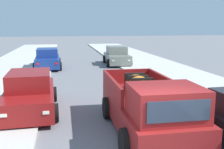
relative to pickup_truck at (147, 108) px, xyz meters
The scene contains 8 objects.
sidewalk_left 10.90m from the pickup_truck, 123.28° to the left, with size 5.33×60.00×0.12m, color beige.
sidewalk_right 10.20m from the pickup_truck, 63.35° to the left, with size 5.33×60.00×0.12m, color beige.
curb_left 10.27m from the pickup_truck, 117.34° to the left, with size 0.16×60.00×0.10m, color silver.
curb_right 9.70m from the pickup_truck, 70.07° to the left, with size 0.16×60.00×0.10m, color silver.
pickup_truck is the anchor object (origin of this frame).
car_left_near 4.68m from the pickup_truck, 142.87° to the left, with size 2.16×4.32×1.54m.
car_right_near 14.75m from the pickup_truck, 82.06° to the left, with size 2.15×4.31×1.54m.
car_right_mid 14.04m from the pickup_truck, 104.90° to the left, with size 2.13×4.31×1.54m.
Camera 1 is at (-1.76, -4.49, 3.25)m, focal length 42.81 mm.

